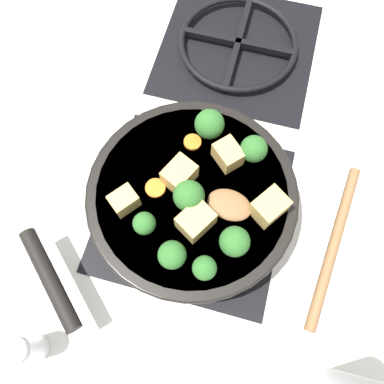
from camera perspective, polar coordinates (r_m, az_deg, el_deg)
ground_plane at (r=0.65m, az=0.00°, el=-2.65°), size 2.40×2.40×0.00m
front_burner_grate at (r=0.64m, az=0.00°, el=-2.32°), size 0.31×0.31×0.03m
rear_burner_grate at (r=0.83m, az=6.98°, el=21.33°), size 0.31×0.31×0.03m
skillet_pan at (r=0.60m, az=-0.15°, el=-0.99°), size 0.40×0.41×0.06m
wooden_spoon at (r=0.57m, az=14.62°, el=-5.31°), size 0.22×0.25×0.02m
tofu_cube_center_large at (r=0.56m, az=-10.31°, el=-1.32°), size 0.05×0.05×0.03m
tofu_cube_near_handle at (r=0.55m, az=11.62°, el=-2.66°), size 0.06×0.06×0.04m
tofu_cube_east_chunk at (r=0.54m, az=0.59°, el=-4.40°), size 0.06×0.06×0.04m
tofu_cube_west_chunk at (r=0.56m, az=-1.93°, el=2.65°), size 0.05×0.06×0.04m
tofu_cube_back_piece at (r=0.58m, az=5.49°, el=5.70°), size 0.05×0.05×0.03m
broccoli_floret_near_spoon at (r=0.52m, az=6.51°, el=-7.52°), size 0.04×0.04×0.05m
broccoli_floret_center_top at (r=0.59m, az=2.79°, el=10.25°), size 0.05×0.05×0.05m
broccoli_floret_east_rim at (r=0.54m, az=-7.28°, el=-4.79°), size 0.03×0.03×0.04m
broccoli_floret_west_rim at (r=0.58m, az=9.39°, el=6.47°), size 0.04×0.04×0.05m
broccoli_floret_north_edge at (r=0.52m, az=1.92°, el=-11.50°), size 0.03×0.03×0.04m
broccoli_floret_south_cluster at (r=0.52m, az=-2.52°, el=-9.70°), size 0.04×0.04×0.05m
broccoli_floret_mid_floret at (r=0.54m, az=0.00°, el=-0.71°), size 0.05×0.05×0.05m
carrot_slice_orange_thin at (r=0.60m, az=0.08°, el=7.61°), size 0.03×0.03×0.01m
carrot_slice_near_center at (r=0.57m, az=-5.60°, el=0.61°), size 0.03×0.03×0.01m
salt_shaker at (r=0.63m, az=-23.86°, el=-21.12°), size 0.04×0.04×0.09m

